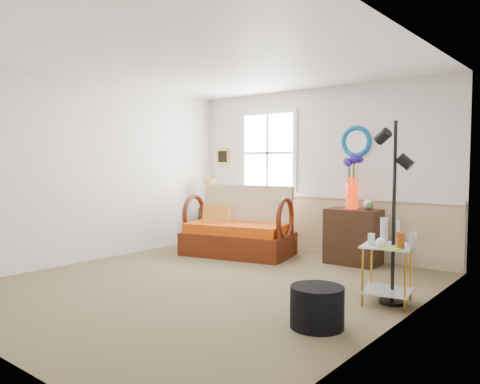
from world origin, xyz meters
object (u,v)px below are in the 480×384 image
Objects in this scene: floor_lamp at (394,213)px; ottoman at (317,307)px; lamp_stand at (212,225)px; cabinet at (353,236)px; side_table at (387,274)px; loveseat at (238,221)px.

floor_lamp reaches higher than ottoman.
ottoman is (-0.25, -1.10, -0.75)m from floor_lamp.
cabinet is at bearing 0.33° from lamp_stand.
cabinet is 1.90m from side_table.
loveseat is 3.00m from floor_lamp.
floor_lamp is at bearing -55.22° from cabinet.
loveseat reaches higher than side_table.
lamp_stand is 2.70m from cabinet.
loveseat reaches higher than cabinet.
ottoman is at bearing -35.63° from lamp_stand.
floor_lamp is (1.14, -1.48, 0.54)m from cabinet.
floor_lamp is (2.81, -0.95, 0.40)m from loveseat.
side_table reaches higher than ottoman.
ottoman is (2.57, -2.05, -0.35)m from loveseat.
loveseat is 1.77m from cabinet.
lamp_stand is 4.15m from floor_lamp.
ottoman is at bearing -86.44° from floor_lamp.
side_table is at bearing -104.12° from floor_lamp.
loveseat is 2.08× the size of cabinet.
cabinet reaches higher than lamp_stand.
floor_lamp reaches higher than side_table.
side_table is at bearing -57.08° from cabinet.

